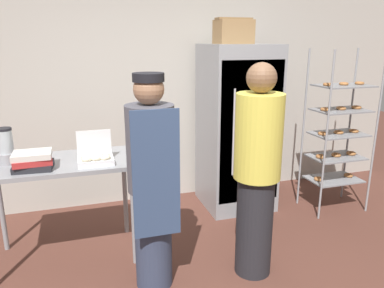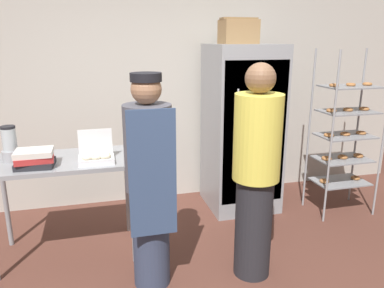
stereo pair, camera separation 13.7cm
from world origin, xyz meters
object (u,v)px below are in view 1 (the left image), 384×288
at_px(binder_stack, 33,161).
at_px(baking_rack, 338,133).
at_px(person_customer, 257,172).
at_px(donut_box, 95,158).
at_px(person_baker, 152,182).
at_px(blender_pitcher, 6,148).
at_px(cardboard_storage_box, 233,31).
at_px(refrigerator, 237,128).

bearing_deg(binder_stack, baking_rack, 5.83).
bearing_deg(person_customer, donut_box, 155.68).
relative_size(person_baker, person_customer, 0.96).
xyz_separation_m(blender_pitcher, cardboard_storage_box, (2.21, 0.55, 0.93)).
xyz_separation_m(refrigerator, person_baker, (-1.22, -1.21, -0.05)).
height_order(binder_stack, person_baker, person_baker).
xyz_separation_m(cardboard_storage_box, person_customer, (-0.33, -1.31, -1.08)).
distance_m(blender_pitcher, cardboard_storage_box, 2.46).
relative_size(blender_pitcher, person_customer, 0.17).
distance_m(refrigerator, binder_stack, 2.19).
relative_size(cardboard_storage_box, person_baker, 0.23).
xyz_separation_m(binder_stack, person_baker, (0.84, -0.47, -0.10)).
bearing_deg(blender_pitcher, person_customer, -21.97).
relative_size(binder_stack, cardboard_storage_box, 0.80).
bearing_deg(refrigerator, baking_rack, -22.74).
bearing_deg(cardboard_storage_box, baking_rack, -22.61).
bearing_deg(refrigerator, person_customer, -107.20).
distance_m(blender_pitcher, person_baker, 1.27).
distance_m(binder_stack, cardboard_storage_box, 2.36).
height_order(blender_pitcher, person_customer, person_customer).
height_order(baking_rack, binder_stack, baking_rack).
distance_m(baking_rack, blender_pitcher, 3.30).
bearing_deg(donut_box, person_customer, -24.32).
height_order(blender_pitcher, binder_stack, blender_pitcher).
bearing_deg(donut_box, binder_stack, 179.42).
bearing_deg(binder_stack, blender_pitcher, 134.88).
distance_m(refrigerator, donut_box, 1.76).
relative_size(refrigerator, blender_pitcher, 6.12).
distance_m(binder_stack, person_baker, 0.97).
bearing_deg(refrigerator, blender_pitcher, -166.88).
height_order(donut_box, person_customer, person_customer).
height_order(blender_pitcher, person_baker, person_baker).
xyz_separation_m(donut_box, cardboard_storage_box, (1.52, 0.77, 1.01)).
xyz_separation_m(blender_pitcher, person_baker, (1.06, -0.68, -0.16)).
height_order(baking_rack, donut_box, baking_rack).
xyz_separation_m(donut_box, person_baker, (0.37, -0.46, -0.08)).
distance_m(donut_box, cardboard_storage_box, 1.98).
relative_size(refrigerator, cardboard_storage_box, 4.87).
xyz_separation_m(baking_rack, donut_box, (-2.61, -0.32, 0.06)).
bearing_deg(donut_box, cardboard_storage_box, 26.92).
distance_m(donut_box, blender_pitcher, 0.72).
bearing_deg(blender_pitcher, cardboard_storage_box, 14.11).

